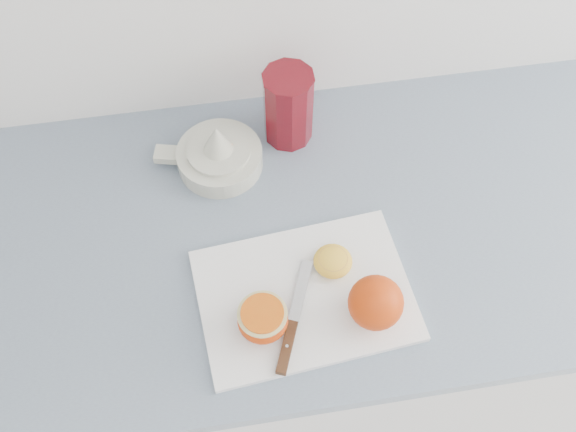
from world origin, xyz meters
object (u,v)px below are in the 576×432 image
Objects in this scene: red_tumbler at (288,109)px; citrus_juicer at (218,155)px; cutting_board at (305,295)px; half_orange at (263,319)px; counter at (275,325)px.

citrus_juicer is at bearing -159.11° from red_tumbler.
half_orange reaches higher than cutting_board.
counter is 0.56m from red_tumbler.
cutting_board is 4.30× the size of half_orange.
cutting_board reaches higher than counter.
red_tumbler is at bearing 85.50° from cutting_board.
half_orange reaches higher than counter.
citrus_juicer is 0.15m from red_tumbler.
half_orange is at bearing -101.40° from counter.
cutting_board is 0.35m from red_tumbler.
red_tumbler is at bearing 20.89° from citrus_juicer.
citrus_juicer is (-0.04, 0.33, -0.01)m from half_orange.
citrus_juicer is at bearing 115.92° from counter.
cutting_board is 0.31m from citrus_juicer.
cutting_board is at bearing -74.96° from counter.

